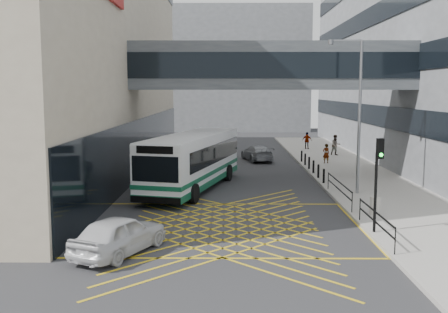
{
  "coord_description": "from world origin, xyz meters",
  "views": [
    {
      "loc": [
        0.2,
        -22.61,
        5.98
      ],
      "look_at": [
        0.0,
        4.0,
        2.6
      ],
      "focal_mm": 42.0,
      "sensor_mm": 36.0,
      "label": 1
    }
  ],
  "objects_px": {
    "bus": "(193,160)",
    "pedestrian_b": "(336,145)",
    "litter_bin": "(375,206)",
    "car_dark": "(205,168)",
    "pedestrian_c": "(307,141)",
    "car_white": "(119,234)",
    "car_silver": "(257,152)",
    "street_lamp": "(356,107)",
    "traffic_light": "(378,172)",
    "pedestrian_a": "(326,154)"
  },
  "relations": [
    {
      "from": "car_dark",
      "to": "traffic_light",
      "type": "xyz_separation_m",
      "value": [
        7.7,
        -14.88,
        2.05
      ]
    },
    {
      "from": "bus",
      "to": "pedestrian_b",
      "type": "bearing_deg",
      "value": 67.03
    },
    {
      "from": "street_lamp",
      "to": "pedestrian_c",
      "type": "height_order",
      "value": "street_lamp"
    },
    {
      "from": "pedestrian_a",
      "to": "car_dark",
      "type": "bearing_deg",
      "value": 15.49
    },
    {
      "from": "car_silver",
      "to": "bus",
      "type": "bearing_deg",
      "value": 57.22
    },
    {
      "from": "car_silver",
      "to": "street_lamp",
      "type": "relative_size",
      "value": 0.53
    },
    {
      "from": "bus",
      "to": "litter_bin",
      "type": "bearing_deg",
      "value": -24.29
    },
    {
      "from": "car_silver",
      "to": "traffic_light",
      "type": "distance_m",
      "value": 23.63
    },
    {
      "from": "car_white",
      "to": "car_silver",
      "type": "distance_m",
      "value": 26.47
    },
    {
      "from": "pedestrian_a",
      "to": "pedestrian_b",
      "type": "height_order",
      "value": "pedestrian_b"
    },
    {
      "from": "pedestrian_a",
      "to": "car_silver",
      "type": "bearing_deg",
      "value": -41.83
    },
    {
      "from": "pedestrian_c",
      "to": "pedestrian_b",
      "type": "bearing_deg",
      "value": 131.6
    },
    {
      "from": "traffic_light",
      "to": "street_lamp",
      "type": "xyz_separation_m",
      "value": [
        1.09,
        8.39,
        2.35
      ]
    },
    {
      "from": "street_lamp",
      "to": "pedestrian_b",
      "type": "height_order",
      "value": "street_lamp"
    },
    {
      "from": "bus",
      "to": "pedestrian_b",
      "type": "height_order",
      "value": "bus"
    },
    {
      "from": "bus",
      "to": "pedestrian_a",
      "type": "distance_m",
      "value": 14.32
    },
    {
      "from": "street_lamp",
      "to": "pedestrian_c",
      "type": "xyz_separation_m",
      "value": [
        0.71,
        22.52,
        -4.06
      ]
    },
    {
      "from": "car_white",
      "to": "car_dark",
      "type": "bearing_deg",
      "value": -72.96
    },
    {
      "from": "pedestrian_b",
      "to": "pedestrian_a",
      "type": "bearing_deg",
      "value": -119.44
    },
    {
      "from": "pedestrian_b",
      "to": "pedestrian_c",
      "type": "relative_size",
      "value": 1.1
    },
    {
      "from": "street_lamp",
      "to": "pedestrian_b",
      "type": "xyz_separation_m",
      "value": [
        2.5,
        17.41,
        -3.98
      ]
    },
    {
      "from": "pedestrian_a",
      "to": "pedestrian_c",
      "type": "xyz_separation_m",
      "value": [
        0.02,
        10.25,
        0.06
      ]
    },
    {
      "from": "pedestrian_a",
      "to": "pedestrian_c",
      "type": "height_order",
      "value": "pedestrian_c"
    },
    {
      "from": "traffic_light",
      "to": "pedestrian_c",
      "type": "distance_m",
      "value": 31.01
    },
    {
      "from": "car_white",
      "to": "pedestrian_c",
      "type": "relative_size",
      "value": 2.81
    },
    {
      "from": "car_white",
      "to": "street_lamp",
      "type": "distance_m",
      "value": 16.1
    },
    {
      "from": "litter_bin",
      "to": "pedestrian_c",
      "type": "relative_size",
      "value": 0.51
    },
    {
      "from": "pedestrian_c",
      "to": "pedestrian_a",
      "type": "bearing_deg",
      "value": 112.14
    },
    {
      "from": "car_dark",
      "to": "pedestrian_c",
      "type": "xyz_separation_m",
      "value": [
        9.51,
        16.03,
        0.34
      ]
    },
    {
      "from": "pedestrian_c",
      "to": "litter_bin",
      "type": "bearing_deg",
      "value": 110.29
    },
    {
      "from": "litter_bin",
      "to": "pedestrian_b",
      "type": "bearing_deg",
      "value": 83.08
    },
    {
      "from": "pedestrian_a",
      "to": "pedestrian_b",
      "type": "distance_m",
      "value": 5.46
    },
    {
      "from": "litter_bin",
      "to": "pedestrian_a",
      "type": "relative_size",
      "value": 0.55
    },
    {
      "from": "traffic_light",
      "to": "pedestrian_c",
      "type": "bearing_deg",
      "value": 70.37
    },
    {
      "from": "street_lamp",
      "to": "pedestrian_c",
      "type": "bearing_deg",
      "value": 89.98
    },
    {
      "from": "car_white",
      "to": "pedestrian_b",
      "type": "xyz_separation_m",
      "value": [
        13.65,
        28.2,
        0.33
      ]
    },
    {
      "from": "pedestrian_b",
      "to": "litter_bin",
      "type": "bearing_deg",
      "value": -106.92
    },
    {
      "from": "pedestrian_c",
      "to": "bus",
      "type": "bearing_deg",
      "value": 86.28
    },
    {
      "from": "car_silver",
      "to": "car_dark",
      "type": "bearing_deg",
      "value": 50.8
    },
    {
      "from": "car_white",
      "to": "car_dark",
      "type": "xyz_separation_m",
      "value": [
        2.35,
        17.28,
        -0.1
      ]
    },
    {
      "from": "litter_bin",
      "to": "bus",
      "type": "bearing_deg",
      "value": 141.23
    },
    {
      "from": "car_white",
      "to": "car_dark",
      "type": "relative_size",
      "value": 1.13
    },
    {
      "from": "car_dark",
      "to": "litter_bin",
      "type": "distance_m",
      "value": 14.51
    },
    {
      "from": "car_silver",
      "to": "pedestrian_c",
      "type": "distance_m",
      "value": 9.35
    },
    {
      "from": "car_white",
      "to": "litter_bin",
      "type": "distance_m",
      "value": 12.24
    },
    {
      "from": "bus",
      "to": "street_lamp",
      "type": "height_order",
      "value": "street_lamp"
    },
    {
      "from": "bus",
      "to": "pedestrian_c",
      "type": "bearing_deg",
      "value": 78.49
    },
    {
      "from": "litter_bin",
      "to": "pedestrian_c",
      "type": "distance_m",
      "value": 27.77
    },
    {
      "from": "car_white",
      "to": "litter_bin",
      "type": "relative_size",
      "value": 5.47
    },
    {
      "from": "bus",
      "to": "car_dark",
      "type": "height_order",
      "value": "bus"
    }
  ]
}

